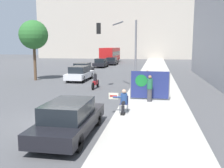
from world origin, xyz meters
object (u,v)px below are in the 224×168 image
object	(u,v)px
car_on_road_nearest	(80,73)
car_on_road_midblock	(83,68)
car_on_road_distant	(101,63)
pedestrian_behind	(147,81)
street_tree_near_curb	(34,35)
city_bus_on_road	(110,54)
car_on_road_far_lane	(112,61)
protest_banner	(149,85)
jogger_on_sidewalk	(150,88)
seated_protester	(123,100)
motorcycle_on_road	(95,82)
parked_car_curbside	(70,118)
traffic_light_pole	(122,42)

from	to	relation	value
car_on_road_nearest	car_on_road_midblock	size ratio (longest dim) A/B	1.06
car_on_road_distant	pedestrian_behind	bearing A→B (deg)	-69.25
street_tree_near_curb	city_bus_on_road	bearing A→B (deg)	84.43
pedestrian_behind	street_tree_near_curb	world-z (taller)	street_tree_near_curb
pedestrian_behind	street_tree_near_curb	size ratio (longest dim) A/B	0.27
city_bus_on_road	car_on_road_midblock	bearing A→B (deg)	-88.79
car_on_road_far_lane	street_tree_near_curb	distance (m)	22.45
pedestrian_behind	street_tree_near_curb	distance (m)	13.32
car_on_road_far_lane	street_tree_near_curb	xyz separation A→B (m)	(-4.15, -21.72, 3.86)
protest_banner	car_on_road_distant	size ratio (longest dim) A/B	0.58
jogger_on_sidewalk	protest_banner	distance (m)	0.48
seated_protester	motorcycle_on_road	xyz separation A→B (m)	(-3.34, 7.67, -0.24)
seated_protester	parked_car_curbside	size ratio (longest dim) A/B	0.26
parked_car_curbside	traffic_light_pole	bearing A→B (deg)	87.33
jogger_on_sidewalk	parked_car_curbside	bearing A→B (deg)	59.92
seated_protester	city_bus_on_road	distance (m)	40.07
car_on_road_midblock	protest_banner	bearing A→B (deg)	-58.87
protest_banner	seated_protester	bearing A→B (deg)	-110.06
car_on_road_distant	traffic_light_pole	bearing A→B (deg)	-72.73
car_on_road_far_lane	street_tree_near_curb	size ratio (longest dim) A/B	0.74
car_on_road_far_lane	city_bus_on_road	xyz separation A→B (m)	(-1.43, 6.23, 1.07)
motorcycle_on_road	parked_car_curbside	bearing A→B (deg)	-81.50
seated_protester	motorcycle_on_road	size ratio (longest dim) A/B	0.54
car_on_road_midblock	city_bus_on_road	world-z (taller)	city_bus_on_road
pedestrian_behind	city_bus_on_road	size ratio (longest dim) A/B	0.16
protest_banner	motorcycle_on_road	distance (m)	6.31
protest_banner	city_bus_on_road	size ratio (longest dim) A/B	0.24
car_on_road_nearest	car_on_road_distant	distance (m)	15.43
car_on_road_midblock	street_tree_near_curb	world-z (taller)	street_tree_near_curb
car_on_road_nearest	car_on_road_midblock	xyz separation A→B (m)	(-1.33, 5.50, -0.03)
seated_protester	traffic_light_pole	distance (m)	8.61
city_bus_on_road	protest_banner	bearing A→B (deg)	-75.92
car_on_road_far_lane	motorcycle_on_road	world-z (taller)	car_on_road_far_lane
car_on_road_distant	motorcycle_on_road	distance (m)	20.11
seated_protester	parked_car_curbside	distance (m)	3.68
parked_car_curbside	jogger_on_sidewalk	bearing A→B (deg)	64.29
seated_protester	car_on_road_far_lane	size ratio (longest dim) A/B	0.27
seated_protester	car_on_road_far_lane	distance (m)	33.67
jogger_on_sidewalk	motorcycle_on_road	bearing A→B (deg)	-50.64
car_on_road_far_lane	motorcycle_on_road	distance (m)	25.57
car_on_road_midblock	street_tree_near_curb	xyz separation A→B (m)	(-3.18, -6.17, 3.86)
seated_protester	car_on_road_midblock	distance (m)	18.99
seated_protester	pedestrian_behind	distance (m)	5.80
parked_car_curbside	car_on_road_distant	distance (m)	31.15
car_on_road_midblock	jogger_on_sidewalk	bearing A→B (deg)	-59.58
traffic_light_pole	street_tree_near_curb	size ratio (longest dim) A/B	0.90
city_bus_on_road	motorcycle_on_road	size ratio (longest dim) A/B	4.52
seated_protester	city_bus_on_road	size ratio (longest dim) A/B	0.12
protest_banner	traffic_light_pole	distance (m)	5.89
protest_banner	parked_car_curbside	xyz separation A→B (m)	(-2.92, -6.59, -0.38)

